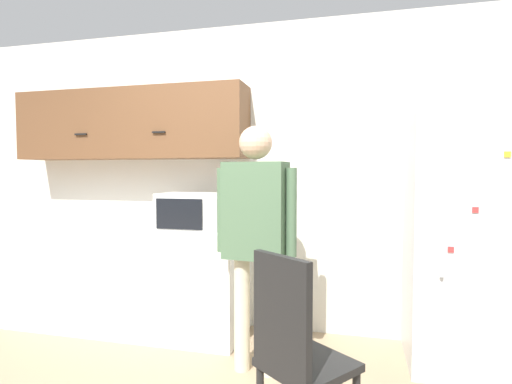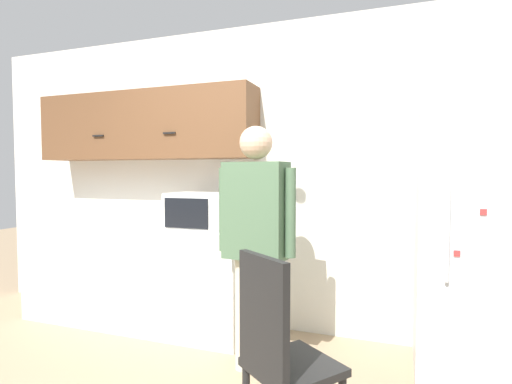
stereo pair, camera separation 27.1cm
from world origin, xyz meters
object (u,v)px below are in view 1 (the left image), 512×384
Objects in this scene: microwave at (194,212)px; person at (256,223)px; refrigerator at (463,243)px; chair at (295,348)px.

microwave is 0.33× the size of person.
microwave is at bearing -179.21° from refrigerator.
refrigerator is (2.05, 0.03, -0.17)m from microwave.
chair is (1.02, -1.18, -0.53)m from microwave.
person is at bearing -24.80° from chair.
refrigerator reaches higher than microwave.
refrigerator is at bearing -92.71° from chair.
person is 1.70× the size of chair.
person is 0.98m from chair.
person is (0.63, -0.43, -0.02)m from microwave.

